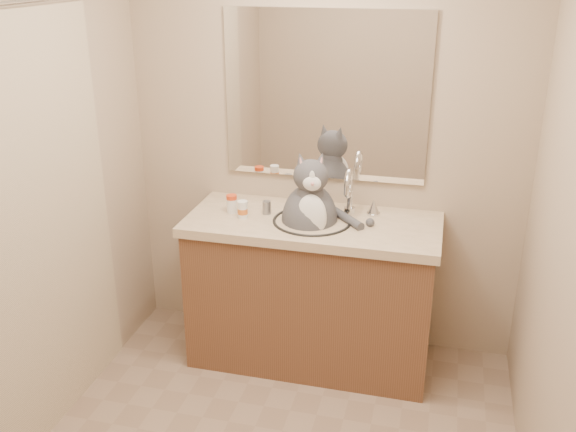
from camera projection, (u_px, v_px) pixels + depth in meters
The scene contains 8 objects.
room at pixel (260, 228), 2.38m from camera, with size 2.22×2.52×2.42m.
vanity at pixel (312, 288), 3.53m from camera, with size 1.34×0.59×1.12m.
mirror at pixel (325, 97), 3.40m from camera, with size 1.10×0.02×0.90m, color white.
shower_curtain at pixel (35, 232), 2.77m from camera, with size 0.02×1.30×1.93m.
cat at pixel (310, 215), 3.36m from camera, with size 0.49×0.40×0.59m.
pill_bottle_redcap at pixel (232, 204), 3.46m from camera, with size 0.07×0.07×0.10m.
pill_bottle_orange at pixel (243, 210), 3.39m from camera, with size 0.06×0.06×0.09m.
grey_canister at pixel (267, 207), 3.45m from camera, with size 0.05×0.05×0.07m.
Camera 1 is at (0.64, -2.10, 2.13)m, focal length 40.00 mm.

